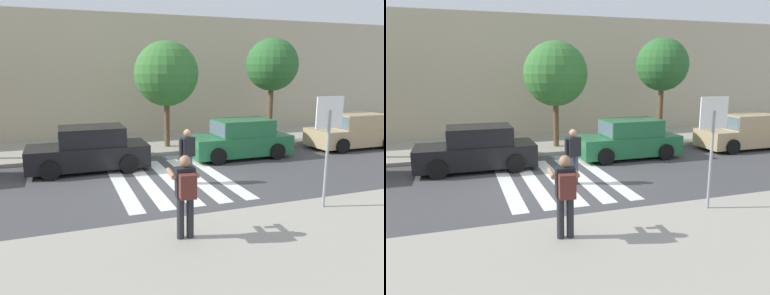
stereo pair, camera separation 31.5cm
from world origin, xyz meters
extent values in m
plane|color=#424244|center=(0.00, 0.00, 0.00)|extent=(120.00, 120.00, 0.00)
cube|color=#9E998C|center=(0.00, -6.20, 0.07)|extent=(60.00, 6.00, 0.14)
cube|color=#9E998C|center=(0.00, 6.00, 0.07)|extent=(60.00, 4.80, 0.14)
cube|color=beige|center=(0.00, 10.40, 3.13)|extent=(56.00, 4.00, 6.26)
cube|color=silver|center=(-1.60, 0.20, 0.00)|extent=(0.44, 5.20, 0.01)
cube|color=silver|center=(-0.80, 0.20, 0.00)|extent=(0.44, 5.20, 0.01)
cube|color=silver|center=(0.00, 0.20, 0.00)|extent=(0.44, 5.20, 0.01)
cube|color=silver|center=(0.80, 0.20, 0.00)|extent=(0.44, 5.20, 0.01)
cube|color=silver|center=(1.60, 0.20, 0.00)|extent=(0.44, 5.20, 0.01)
cylinder|color=gray|center=(2.80, -3.78, 1.35)|extent=(0.07, 0.07, 2.41)
cube|color=white|center=(2.80, -3.77, 2.50)|extent=(0.76, 0.03, 0.76)
cube|color=red|center=(2.80, -3.75, 2.50)|extent=(0.66, 0.02, 0.66)
cylinder|color=#232328|center=(-1.11, -4.27, 0.58)|extent=(0.15, 0.15, 0.88)
cylinder|color=#232328|center=(-0.91, -4.29, 0.58)|extent=(0.15, 0.15, 0.88)
cube|color=black|center=(-1.01, -4.28, 1.32)|extent=(0.40, 0.28, 0.60)
sphere|color=#A37556|center=(-1.01, -4.28, 1.75)|extent=(0.23, 0.23, 0.23)
cylinder|color=#A37556|center=(-1.23, -4.04, 1.46)|extent=(0.16, 0.59, 0.10)
cylinder|color=#A37556|center=(-0.75, -4.09, 1.46)|extent=(0.16, 0.59, 0.10)
cube|color=black|center=(-0.97, -3.89, 1.49)|extent=(0.15, 0.11, 0.10)
cube|color=#5B2823|center=(-1.03, -4.51, 1.30)|extent=(0.34, 0.23, 0.48)
cylinder|color=#474C60|center=(0.27, -0.44, 0.44)|extent=(0.15, 0.15, 0.88)
cylinder|color=#474C60|center=(0.46, -0.40, 0.44)|extent=(0.15, 0.15, 0.88)
cube|color=black|center=(0.37, -0.42, 1.18)|extent=(0.43, 0.32, 0.60)
sphere|color=#A37556|center=(0.37, -0.42, 1.61)|extent=(0.23, 0.23, 0.23)
cylinder|color=black|center=(0.13, -0.48, 1.16)|extent=(0.10, 0.10, 0.58)
cylinder|color=black|center=(0.60, -0.36, 1.16)|extent=(0.10, 0.10, 0.58)
cube|color=black|center=(-2.38, 2.30, 0.53)|extent=(4.10, 1.70, 0.76)
cube|color=black|center=(-2.23, 2.30, 1.23)|extent=(2.20, 1.56, 0.64)
cube|color=slate|center=(-3.30, 2.30, 1.23)|extent=(0.10, 1.50, 0.54)
cube|color=slate|center=(-1.26, 2.30, 1.23)|extent=(0.10, 1.50, 0.51)
cylinder|color=black|center=(-3.65, 1.45, 0.32)|extent=(0.64, 0.22, 0.64)
cylinder|color=black|center=(-3.65, 3.15, 0.32)|extent=(0.64, 0.22, 0.64)
cylinder|color=black|center=(-1.11, 1.45, 0.32)|extent=(0.64, 0.22, 0.64)
cylinder|color=black|center=(-1.11, 3.15, 0.32)|extent=(0.64, 0.22, 0.64)
cube|color=#236B3D|center=(3.50, 2.30, 0.53)|extent=(4.10, 1.70, 0.76)
cube|color=#236B3D|center=(3.65, 2.30, 1.23)|extent=(2.20, 1.56, 0.64)
cube|color=slate|center=(2.58, 2.30, 1.23)|extent=(0.10, 1.50, 0.54)
cube|color=slate|center=(4.62, 2.30, 1.23)|extent=(0.10, 1.50, 0.51)
cylinder|color=black|center=(2.23, 1.45, 0.32)|extent=(0.64, 0.22, 0.64)
cylinder|color=black|center=(2.23, 3.15, 0.32)|extent=(0.64, 0.22, 0.64)
cylinder|color=black|center=(4.77, 1.45, 0.32)|extent=(0.64, 0.22, 0.64)
cylinder|color=black|center=(4.77, 3.15, 0.32)|extent=(0.64, 0.22, 0.64)
cube|color=tan|center=(9.24, 2.30, 0.53)|extent=(4.10, 1.70, 0.76)
cube|color=tan|center=(9.39, 2.30, 1.23)|extent=(2.20, 1.56, 0.64)
cube|color=slate|center=(8.32, 2.30, 1.23)|extent=(0.10, 1.50, 0.54)
cube|color=slate|center=(10.36, 2.30, 1.23)|extent=(0.10, 1.50, 0.51)
cylinder|color=black|center=(7.97, 1.45, 0.32)|extent=(0.64, 0.22, 0.64)
cylinder|color=black|center=(7.97, 3.15, 0.32)|extent=(0.64, 0.22, 0.64)
cylinder|color=black|center=(10.51, 3.15, 0.32)|extent=(0.64, 0.22, 0.64)
cylinder|color=brown|center=(1.20, 4.74, 1.31)|extent=(0.24, 0.24, 2.35)
sphere|color=#387533|center=(1.20, 4.74, 3.32)|extent=(2.78, 2.78, 2.78)
cylinder|color=brown|center=(6.31, 4.60, 1.56)|extent=(0.24, 0.24, 2.85)
sphere|color=#2D662D|center=(6.31, 4.60, 3.72)|extent=(2.44, 2.44, 2.44)
camera|label=1|loc=(-3.27, -11.01, 3.51)|focal=35.00mm
camera|label=2|loc=(-2.98, -11.11, 3.51)|focal=35.00mm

